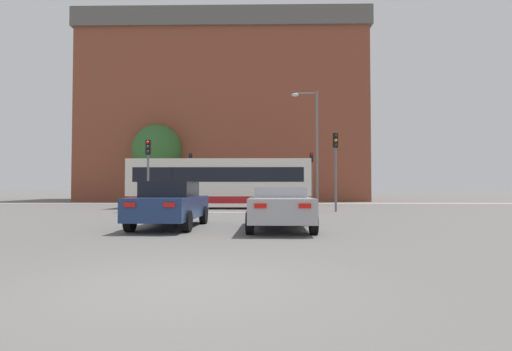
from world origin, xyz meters
The scene contains 15 objects.
ground_plane centered at (0.00, 0.00, 0.00)m, with size 400.00×400.00×0.00m, color #605E5B.
stop_line_strip centered at (0.00, 16.01, 0.00)m, with size 7.25×0.30×0.01m, color silver.
far_pavement centered at (0.00, 28.52, 0.01)m, with size 68.05×2.50×0.01m, color gray.
brick_civic_building centered at (-2.95, 38.82, 9.48)m, with size 29.14×13.39×20.87m.
car_saloon_left centered at (-1.95, 7.72, 0.77)m, with size 2.02×4.56×1.51m.
car_roadster_right centered at (1.65, 7.19, 0.69)m, with size 2.06×4.47×1.32m.
bus_crossing_lead centered at (-1.67, 20.30, 1.68)m, with size 11.51×2.69×3.13m.
traffic_light_near_right centered at (5.13, 16.69, 2.91)m, with size 0.26×0.31×4.34m.
traffic_light_near_left centered at (-5.15, 16.16, 2.65)m, with size 0.26×0.31×3.92m.
traffic_light_far_right centered at (5.20, 28.16, 2.87)m, with size 0.26×0.31×4.28m.
traffic_light_far_left centered at (-4.93, 27.65, 2.81)m, with size 0.26×0.31×4.18m.
street_lamp_junction centered at (4.54, 21.86, 4.77)m, with size 1.82×0.36×7.96m.
pedestrian_waiting centered at (2.15, 28.23, 0.94)m, with size 0.36×0.45×1.62m.
pedestrian_walking_east centered at (-7.73, 28.72, 1.01)m, with size 0.26×0.42×1.72m.
tree_by_building centered at (-8.86, 31.88, 4.88)m, with size 4.58×4.58×7.30m.
Camera 1 is at (1.10, -5.39, 1.30)m, focal length 28.00 mm.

